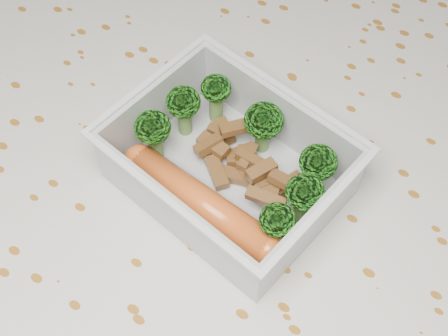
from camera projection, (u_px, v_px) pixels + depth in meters
The scene contains 6 objects.
dining_table at pixel (217, 231), 0.58m from camera, with size 1.40×0.90×0.75m.
tablecloth at pixel (216, 204), 0.53m from camera, with size 1.46×0.96×0.19m.
lunch_container at pixel (229, 170), 0.48m from camera, with size 0.19×0.16×0.06m.
broccoli_florets at pixel (245, 145), 0.47m from camera, with size 0.16×0.10×0.05m.
meat_pile at pixel (249, 168), 0.49m from camera, with size 0.10×0.06×0.03m.
sausage at pixel (202, 204), 0.47m from camera, with size 0.15×0.04×0.03m.
Camera 1 is at (0.15, -0.22, 1.18)m, focal length 50.00 mm.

